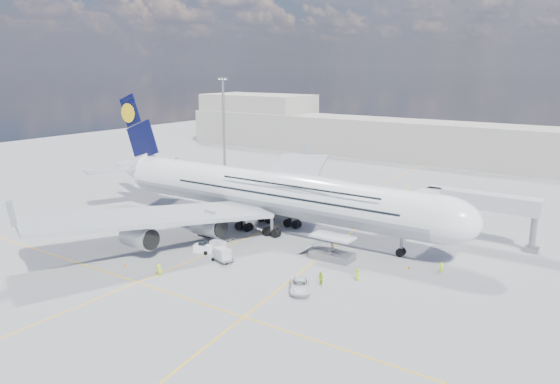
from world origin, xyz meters
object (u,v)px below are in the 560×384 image
Objects in this scene: dolly_row_b at (206,234)px; service_van at (300,286)px; dolly_nose_far at (222,254)px; catering_truck_outer at (304,174)px; catering_truck_inner at (248,194)px; cone_wing_right_inner at (143,240)px; dolly_back at (95,221)px; jet_bridge at (457,203)px; crew_nose at (441,268)px; crew_tug at (159,270)px; cone_nose at (409,267)px; cone_wing_right_outer at (125,265)px; baggage_tug at (203,248)px; dolly_nose_near at (218,246)px; cone_wing_left_inner at (277,205)px; crew_wing at (153,219)px; cone_tail at (130,213)px; cargo_loader at (331,251)px; dolly_row_c at (224,238)px; crew_van at (358,275)px; cone_wing_left_outer at (290,196)px; light_mast at (224,125)px; dolly_row_a at (124,223)px; airliner at (270,192)px.

dolly_row_b is 0.58× the size of service_van.
catering_truck_outer is (-21.54, 56.69, 0.62)m from dolly_nose_far.
catering_truck_inner is at bearing 139.76° from dolly_nose_far.
catering_truck_outer is 12.32× the size of cone_wing_right_inner.
dolly_row_b is at bearing 31.77° from dolly_back.
catering_truck_inner is at bearing 177.56° from jet_bridge.
crew_nose reaches higher than crew_tug.
cone_wing_right_outer is at bearing -146.54° from cone_nose.
cone_wing_right_outer is (8.55, -39.85, -1.73)m from catering_truck_inner.
dolly_back is 1.13× the size of baggage_tug.
dolly_back is at bearing 179.57° from dolly_nose_near.
baggage_tug is at bearing 136.88° from service_van.
cone_wing_right_outer is at bearing -87.57° from cone_wing_left_inner.
crew_wing is at bearing 178.75° from dolly_nose_far.
crew_tug is 41.68m from cone_wing_left_inner.
dolly_back reaches higher than cone_wing_right_outer.
cone_tail is (-57.97, -18.52, -6.55)m from jet_bridge.
cargo_loader is 31.44m from cone_wing_right_inner.
dolly_row_b is at bearing -172.01° from cone_nose.
cone_wing_right_inner is (-10.26, -8.49, -0.10)m from dolly_row_c.
crew_van is 41.33m from cone_wing_left_inner.
crew_wing is 2.87× the size of cone_wing_left_outer.
cone_tail is (-10.78, -46.89, -1.43)m from catering_truck_outer.
dolly_back is at bearing 128.14° from crew_wing.
light_mast is at bearing 126.29° from crew_nose.
dolly_nose_far reaches higher than dolly_row_a.
crew_tug is at bearing -140.57° from cone_nose.
cone_tail is at bearing 130.84° from crew_tug.
light_mast is at bearing 116.28° from dolly_back.
cone_nose is at bearing -27.10° from cone_wing_left_inner.
catering_truck_inner is at bearing -22.49° from crew_wing.
cone_wing_left_inner is at bearing 152.90° from cone_nose.
crew_nose is at bearing 18.14° from service_van.
cone_wing_right_inner is (-40.81, -13.34, 0.01)m from cone_nose.
crew_nose is (39.05, 5.34, 0.58)m from dolly_row_b.
dolly_nose_near reaches higher than cone_wing_right_outer.
dolly_back is at bearing -163.44° from dolly_nose_far.
dolly_nose_far reaches higher than cone_wing_left_inner.
catering_truck_outer is 13.09× the size of cone_wing_right_outer.
jet_bridge is 36.82× the size of cone_wing_right_outer.
light_mast is 69.57m from dolly_nose_far.
cone_wing_right_inner is at bearing -126.11° from airliner.
baggage_tug is (-17.68, -9.04, -0.48)m from cargo_loader.
cone_wing_left_inner is at bearing -51.94° from catering_truck_outer.
crew_tug reaches higher than dolly_row_c.
airliner is 24.85× the size of dolly_row_c.
cone_tail is at bearing -179.39° from cargo_loader.
cargo_loader reaches higher than crew_van.
cone_tail is at bearing 70.77° from crew_wing.
light_mast is 34.65m from cone_wing_left_outer.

